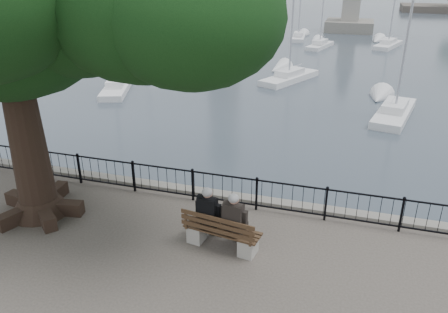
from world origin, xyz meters
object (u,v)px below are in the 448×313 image
at_px(person_right, 236,223).
at_px(lion_monument, 351,14).
at_px(person_left, 210,217).
at_px(bench, 221,235).

bearing_deg(person_right, lion_monument, 88.77).
distance_m(person_left, person_right, 0.71).
xyz_separation_m(bench, person_left, (-0.34, 0.17, 0.40)).
height_order(bench, person_left, person_left).
bearing_deg(lion_monument, bench, -91.65).
xyz_separation_m(person_left, lion_monument, (1.77, 49.40, 0.34)).
height_order(bench, person_right, person_right).
distance_m(person_left, lion_monument, 49.43).
relative_size(bench, lion_monument, 0.24).
height_order(person_left, person_right, same).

